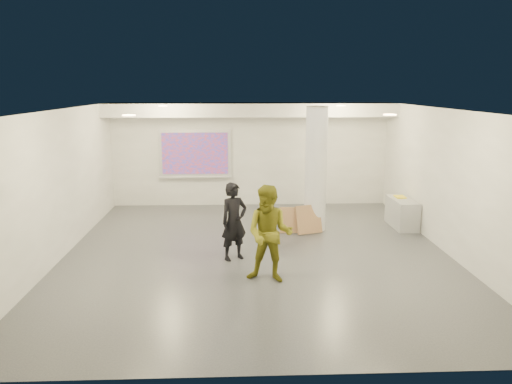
{
  "coord_description": "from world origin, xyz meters",
  "views": [
    {
      "loc": [
        -0.43,
        -9.96,
        3.45
      ],
      "look_at": [
        0.0,
        0.4,
        1.25
      ],
      "focal_mm": 35.0,
      "sensor_mm": 36.0,
      "label": 1
    }
  ],
  "objects_px": {
    "projection_screen": "(195,154)",
    "man": "(270,234)",
    "column": "(316,169)",
    "credenza": "(402,213)",
    "woman": "(234,221)"
  },
  "relations": [
    {
      "from": "projection_screen",
      "to": "man",
      "type": "bearing_deg",
      "value": -73.38
    },
    {
      "from": "man",
      "to": "column",
      "type": "bearing_deg",
      "value": 83.27
    },
    {
      "from": "column",
      "to": "projection_screen",
      "type": "distance_m",
      "value": 4.08
    },
    {
      "from": "column",
      "to": "projection_screen",
      "type": "bearing_deg",
      "value": 139.44
    },
    {
      "from": "credenza",
      "to": "projection_screen",
      "type": "bearing_deg",
      "value": 154.16
    },
    {
      "from": "credenza",
      "to": "man",
      "type": "distance_m",
      "value": 4.95
    },
    {
      "from": "credenza",
      "to": "woman",
      "type": "height_order",
      "value": "woman"
    },
    {
      "from": "credenza",
      "to": "man",
      "type": "bearing_deg",
      "value": -136.81
    },
    {
      "from": "projection_screen",
      "to": "man",
      "type": "height_order",
      "value": "projection_screen"
    },
    {
      "from": "column",
      "to": "woman",
      "type": "xyz_separation_m",
      "value": [
        -1.97,
        -2.08,
        -0.71
      ]
    },
    {
      "from": "projection_screen",
      "to": "man",
      "type": "relative_size",
      "value": 1.19
    },
    {
      "from": "woman",
      "to": "man",
      "type": "distance_m",
      "value": 1.35
    },
    {
      "from": "projection_screen",
      "to": "credenza",
      "type": "xyz_separation_m",
      "value": [
        5.32,
        -2.51,
        -1.17
      ]
    },
    {
      "from": "woman",
      "to": "man",
      "type": "height_order",
      "value": "man"
    },
    {
      "from": "woman",
      "to": "man",
      "type": "xyz_separation_m",
      "value": [
        0.64,
        -1.18,
        0.09
      ]
    }
  ]
}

